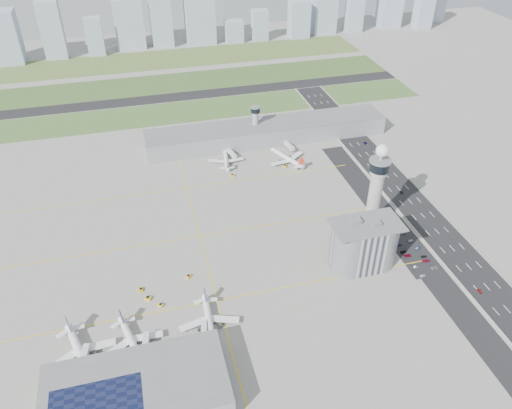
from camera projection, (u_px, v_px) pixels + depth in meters
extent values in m
plane|color=#9A9890|center=(270.00, 255.00, 315.41)|extent=(1000.00, 1000.00, 0.00)
cube|color=#4B6D34|center=(187.00, 111.00, 488.21)|extent=(480.00, 50.00, 0.08)
cube|color=#3C5829|center=(176.00, 83.00, 547.21)|extent=(480.00, 60.00, 0.08)
cube|color=#4D6730|center=(168.00, 59.00, 610.15)|extent=(480.00, 70.00, 0.08)
cube|color=black|center=(181.00, 96.00, 517.31)|extent=(480.00, 22.00, 0.10)
cube|color=black|center=(432.00, 226.00, 339.43)|extent=(28.00, 500.00, 0.10)
cube|color=#9E9E99|center=(414.00, 229.00, 336.18)|extent=(0.60, 500.00, 1.20)
cube|color=#9E9E99|center=(451.00, 222.00, 342.04)|extent=(0.60, 500.00, 1.20)
cube|color=black|center=(406.00, 241.00, 326.34)|extent=(18.00, 260.00, 0.08)
cube|color=black|center=(413.00, 253.00, 316.48)|extent=(20.00, 44.00, 0.10)
cube|color=yellow|center=(217.00, 300.00, 283.44)|extent=(260.00, 0.60, 0.01)
cube|color=yellow|center=(200.00, 236.00, 330.64)|extent=(260.00, 0.60, 0.01)
cube|color=yellow|center=(186.00, 188.00, 377.84)|extent=(260.00, 0.60, 0.01)
cube|color=yellow|center=(200.00, 236.00, 330.64)|extent=(0.60, 260.00, 0.01)
cylinder|color=#ADAAA5|center=(374.00, 200.00, 322.82)|extent=(8.40, 8.40, 48.00)
cylinder|color=#ADAAA5|center=(379.00, 171.00, 310.04)|extent=(11.00, 11.00, 4.00)
cylinder|color=black|center=(380.00, 166.00, 307.72)|extent=(13.00, 13.00, 6.00)
cylinder|color=slate|center=(381.00, 161.00, 305.69)|extent=(14.00, 14.00, 1.00)
cylinder|color=#ADAAA5|center=(381.00, 157.00, 304.23)|extent=(1.60, 1.60, 5.00)
sphere|color=white|center=(382.00, 151.00, 301.62)|extent=(8.00, 8.00, 8.00)
cylinder|color=#ADAAA5|center=(255.00, 126.00, 431.56)|extent=(5.00, 5.00, 28.00)
cylinder|color=black|center=(255.00, 110.00, 422.84)|extent=(8.00, 8.00, 4.00)
cylinder|color=slate|center=(255.00, 107.00, 421.39)|extent=(8.60, 8.60, 0.80)
cube|color=#B2B2B7|center=(364.00, 245.00, 300.26)|extent=(18.00, 24.00, 30.00)
cylinder|color=#B2B2B7|center=(350.00, 247.00, 298.38)|extent=(24.00, 24.00, 30.00)
cylinder|color=#B2B2B7|center=(377.00, 242.00, 302.15)|extent=(24.00, 24.00, 30.00)
cube|color=slate|center=(367.00, 224.00, 291.32)|extent=(42.00, 24.00, 0.80)
cube|color=slate|center=(356.00, 221.00, 291.49)|extent=(6.00, 5.00, 3.00)
cube|color=slate|center=(377.00, 223.00, 290.04)|extent=(5.00, 4.00, 2.40)
cube|color=gray|center=(267.00, 132.00, 435.85)|extent=(210.00, 32.00, 15.00)
cube|color=slate|center=(267.00, 124.00, 431.26)|extent=(210.00, 32.00, 0.80)
cube|color=gray|center=(136.00, 392.00, 229.01)|extent=(84.00, 42.00, 12.00)
cube|color=slate|center=(135.00, 383.00, 225.29)|extent=(84.00, 42.00, 0.80)
cube|color=black|center=(96.00, 403.00, 216.73)|extent=(40.00, 22.00, 0.20)
imported|color=silver|center=(423.00, 276.00, 299.17)|extent=(3.79, 1.83, 1.25)
imported|color=gray|center=(416.00, 267.00, 305.53)|extent=(3.53, 1.55, 1.13)
imported|color=maroon|center=(407.00, 255.00, 313.95)|extent=(4.90, 2.82, 1.28)
imported|color=black|center=(404.00, 252.00, 317.00)|extent=(4.50, 2.41, 1.24)
imported|color=navy|center=(399.00, 245.00, 322.25)|extent=(3.87, 1.97, 1.26)
imported|color=silver|center=(392.00, 237.00, 329.08)|extent=(3.90, 1.81, 1.24)
imported|color=#999999|center=(435.00, 268.00, 304.63)|extent=(4.45, 2.06, 1.23)
imported|color=maroon|center=(426.00, 261.00, 310.00)|extent=(4.65, 2.46, 1.28)
imported|color=black|center=(424.00, 256.00, 313.25)|extent=(3.75, 1.80, 1.24)
imported|color=navy|center=(418.00, 248.00, 319.86)|extent=(3.75, 1.67, 1.19)
imported|color=silver|center=(411.00, 241.00, 325.94)|extent=(4.19, 2.43, 1.10)
imported|color=gray|center=(404.00, 233.00, 332.16)|extent=(4.27, 1.91, 1.22)
imported|color=maroon|center=(480.00, 291.00, 288.63)|extent=(1.76, 3.79, 1.26)
imported|color=black|center=(401.00, 192.00, 371.99)|extent=(1.73, 4.06, 1.30)
imported|color=navy|center=(365.00, 143.00, 434.36)|extent=(2.46, 4.58, 1.22)
imported|color=gray|center=(326.00, 115.00, 480.44)|extent=(1.37, 3.28, 1.11)
cube|color=#9EADC1|center=(3.00, 37.00, 581.75)|extent=(35.81, 28.65, 60.36)
cube|color=#9EADC1|center=(52.00, 30.00, 594.74)|extent=(25.49, 20.39, 66.89)
cube|color=#9EADC1|center=(95.00, 36.00, 609.57)|extent=(20.04, 16.03, 45.20)
cube|color=#9EADC1|center=(129.00, 23.00, 628.90)|extent=(35.76, 28.61, 61.22)
cube|color=#9EADC1|center=(160.00, 13.00, 626.64)|extent=(26.33, 21.06, 83.39)
cube|color=#9EADC1|center=(200.00, 18.00, 643.81)|extent=(36.96, 29.57, 62.11)
cube|color=#9EADC1|center=(234.00, 31.00, 655.98)|extent=(23.01, 18.41, 27.75)
cube|color=#9EADC1|center=(260.00, 25.00, 659.78)|extent=(20.22, 16.18, 38.97)
cube|color=#9EADC1|center=(299.00, 20.00, 667.13)|extent=(26.14, 20.92, 46.89)
cube|color=#9EADC1|center=(324.00, 2.00, 674.78)|extent=(32.26, 25.81, 81.20)
cube|color=#9EADC1|center=(355.00, 6.00, 682.06)|extent=(21.59, 17.28, 68.75)
cube|color=#9EADC1|center=(390.00, 4.00, 702.97)|extent=(30.25, 24.20, 63.40)
cube|color=#9EADC1|center=(425.00, 2.00, 694.12)|extent=(23.04, 18.43, 71.56)
cube|color=#9EADC1|center=(436.00, 7.00, 732.12)|extent=(22.64, 18.11, 41.06)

